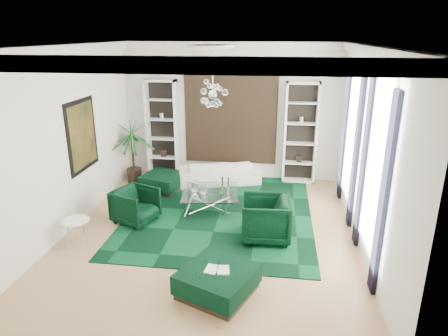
# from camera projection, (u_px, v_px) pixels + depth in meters

# --- Properties ---
(floor) EXTENTS (6.00, 7.00, 0.02)m
(floor) POSITION_uv_depth(u_px,v_px,m) (211.00, 232.00, 8.51)
(floor) COLOR tan
(floor) RESTS_ON ground
(ceiling) EXTENTS (6.00, 7.00, 0.02)m
(ceiling) POSITION_uv_depth(u_px,v_px,m) (208.00, 44.00, 7.28)
(ceiling) COLOR white
(ceiling) RESTS_ON ground
(wall_back) EXTENTS (6.00, 0.02, 3.80)m
(wall_back) POSITION_uv_depth(u_px,v_px,m) (231.00, 112.00, 11.19)
(wall_back) COLOR silver
(wall_back) RESTS_ON ground
(wall_front) EXTENTS (6.00, 0.02, 3.80)m
(wall_front) POSITION_uv_depth(u_px,v_px,m) (158.00, 226.00, 4.61)
(wall_front) COLOR silver
(wall_front) RESTS_ON ground
(wall_left) EXTENTS (0.02, 7.00, 3.80)m
(wall_left) POSITION_uv_depth(u_px,v_px,m) (67.00, 140.00, 8.29)
(wall_left) COLOR silver
(wall_left) RESTS_ON ground
(wall_right) EXTENTS (0.02, 7.00, 3.80)m
(wall_right) POSITION_uv_depth(u_px,v_px,m) (367.00, 151.00, 7.51)
(wall_right) COLOR silver
(wall_right) RESTS_ON ground
(crown_molding) EXTENTS (6.00, 7.00, 0.18)m
(crown_molding) POSITION_uv_depth(u_px,v_px,m) (209.00, 51.00, 7.32)
(crown_molding) COLOR white
(crown_molding) RESTS_ON ceiling
(ceiling_medallion) EXTENTS (0.90, 0.90, 0.05)m
(ceiling_medallion) POSITION_uv_depth(u_px,v_px,m) (211.00, 46.00, 7.58)
(ceiling_medallion) COLOR white
(ceiling_medallion) RESTS_ON ceiling
(tapestry) EXTENTS (2.50, 0.06, 2.80)m
(tapestry) POSITION_uv_depth(u_px,v_px,m) (231.00, 112.00, 11.14)
(tapestry) COLOR black
(tapestry) RESTS_ON wall_back
(shelving_left) EXTENTS (0.90, 0.38, 2.80)m
(shelving_left) POSITION_uv_depth(u_px,v_px,m) (162.00, 129.00, 11.42)
(shelving_left) COLOR white
(shelving_left) RESTS_ON floor
(shelving_right) EXTENTS (0.90, 0.38, 2.80)m
(shelving_right) POSITION_uv_depth(u_px,v_px,m) (301.00, 133.00, 10.91)
(shelving_right) COLOR white
(shelving_right) RESTS_ON floor
(painting) EXTENTS (0.04, 1.30, 1.60)m
(painting) POSITION_uv_depth(u_px,v_px,m) (83.00, 135.00, 8.86)
(painting) COLOR black
(painting) RESTS_ON wall_left
(window_near) EXTENTS (0.03, 1.10, 2.90)m
(window_near) POSITION_uv_depth(u_px,v_px,m) (377.00, 166.00, 6.67)
(window_near) COLOR white
(window_near) RESTS_ON wall_right
(curtain_near_a) EXTENTS (0.07, 0.30, 3.25)m
(curtain_near_a) POSITION_uv_depth(u_px,v_px,m) (384.00, 198.00, 6.02)
(curtain_near_a) COLOR black
(curtain_near_a) RESTS_ON floor
(curtain_near_b) EXTENTS (0.07, 0.30, 3.25)m
(curtain_near_b) POSITION_uv_depth(u_px,v_px,m) (364.00, 166.00, 7.49)
(curtain_near_b) COLOR black
(curtain_near_b) RESTS_ON floor
(window_far) EXTENTS (0.03, 1.10, 2.90)m
(window_far) POSITION_uv_depth(u_px,v_px,m) (353.00, 132.00, 8.92)
(window_far) COLOR white
(window_far) RESTS_ON wall_right
(curtain_far_a) EXTENTS (0.07, 0.30, 3.25)m
(curtain_far_a) POSITION_uv_depth(u_px,v_px,m) (356.00, 153.00, 8.27)
(curtain_far_a) COLOR black
(curtain_far_a) RESTS_ON floor
(curtain_far_b) EXTENTS (0.07, 0.30, 3.25)m
(curtain_far_b) POSITION_uv_depth(u_px,v_px,m) (345.00, 135.00, 9.74)
(curtain_far_b) COLOR black
(curtain_far_b) RESTS_ON floor
(rug) EXTENTS (4.20, 5.00, 0.02)m
(rug) POSITION_uv_depth(u_px,v_px,m) (221.00, 212.00, 9.41)
(rug) COLOR black
(rug) RESTS_ON floor
(sofa) EXTENTS (2.40, 1.51, 0.65)m
(sofa) POSITION_uv_depth(u_px,v_px,m) (219.00, 172.00, 11.15)
(sofa) COLOR white
(sofa) RESTS_ON floor
(armchair_left) EXTENTS (1.09, 1.07, 0.77)m
(armchair_left) POSITION_uv_depth(u_px,v_px,m) (135.00, 205.00, 8.84)
(armchair_left) COLOR black
(armchair_left) RESTS_ON floor
(armchair_right) EXTENTS (1.02, 0.99, 0.89)m
(armchair_right) POSITION_uv_depth(u_px,v_px,m) (266.00, 219.00, 8.08)
(armchair_right) COLOR black
(armchair_right) RESTS_ON floor
(coffee_table) EXTENTS (1.47, 1.47, 0.45)m
(coffee_table) POSITION_uv_depth(u_px,v_px,m) (210.00, 200.00, 9.51)
(coffee_table) COLOR white
(coffee_table) RESTS_ON floor
(ottoman_side) EXTENTS (1.19, 1.19, 0.43)m
(ottoman_side) POSITION_uv_depth(u_px,v_px,m) (163.00, 182.00, 10.70)
(ottoman_side) COLOR black
(ottoman_side) RESTS_ON floor
(ottoman_front) EXTENTS (1.41, 1.41, 0.43)m
(ottoman_front) POSITION_uv_depth(u_px,v_px,m) (217.00, 282.00, 6.42)
(ottoman_front) COLOR black
(ottoman_front) RESTS_ON floor
(book) EXTENTS (0.40, 0.26, 0.03)m
(book) POSITION_uv_depth(u_px,v_px,m) (217.00, 269.00, 6.35)
(book) COLOR white
(book) RESTS_ON ottoman_front
(side_table) EXTENTS (0.56, 0.56, 0.51)m
(side_table) POSITION_uv_depth(u_px,v_px,m) (77.00, 232.00, 7.93)
(side_table) COLOR white
(side_table) RESTS_ON floor
(palm) EXTENTS (1.70, 1.70, 2.26)m
(palm) POSITION_uv_depth(u_px,v_px,m) (132.00, 143.00, 11.02)
(palm) COLOR #19591E
(palm) RESTS_ON floor
(chandelier) EXTENTS (0.93, 0.93, 0.65)m
(chandelier) POSITION_uv_depth(u_px,v_px,m) (213.00, 95.00, 7.91)
(chandelier) COLOR white
(chandelier) RESTS_ON ceiling
(table_plant) EXTENTS (0.14, 0.12, 0.23)m
(table_plant) POSITION_uv_depth(u_px,v_px,m) (222.00, 192.00, 9.10)
(table_plant) COLOR #19591E
(table_plant) RESTS_ON coffee_table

